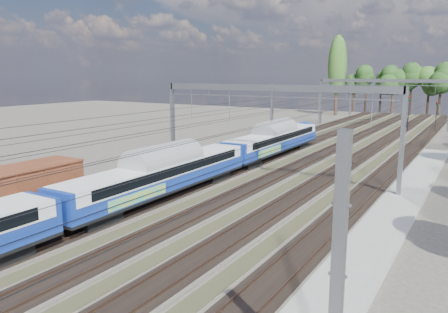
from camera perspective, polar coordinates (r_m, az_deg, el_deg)
The scene contains 9 objects.
track_bed at distance 55.40m, azimuth 12.63°, elevation 0.23°, with size 21.00×130.00×0.34m.
platform at distance 28.97m, azimuth 19.42°, elevation -9.71°, with size 3.00×70.00×0.30m, color gray.
catenary at distance 61.87m, azimuth 15.46°, elevation 7.07°, with size 25.65×130.00×9.00m.
tree_belt at distance 99.36m, azimuth 26.09°, elevation 8.57°, with size 39.77×99.07×12.21m.
poplar at distance 109.44m, azimuth 14.60°, elevation 11.44°, with size 4.40×4.40×19.04m.
emu_train at distance 34.56m, azimuth -8.39°, elevation -1.69°, with size 3.01×63.72×4.41m.
worker at distance 87.88m, azimuth 22.80°, elevation 4.06°, with size 0.72×0.47×1.97m, color black.
signal_near at distance 82.32m, azimuth 23.00°, elevation 5.68°, with size 0.41×0.37×6.15m.
signal_far at distance 82.68m, azimuth 26.01°, elevation 5.13°, with size 0.39×0.36×5.38m.
Camera 1 is at (17.04, -6.77, 9.99)m, focal length 35.00 mm.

